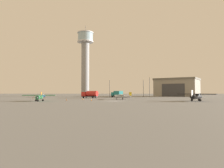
% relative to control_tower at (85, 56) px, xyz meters
% --- Properties ---
extents(ground_plane, '(400.00, 400.00, 0.00)m').
position_rel_control_tower_xyz_m(ground_plane, '(18.15, -59.73, -23.93)').
color(ground_plane, slate).
extents(control_tower, '(9.59, 9.59, 42.12)m').
position_rel_control_tower_xyz_m(control_tower, '(0.00, 0.00, 0.00)').
color(control_tower, gray).
rests_on(control_tower, ground_plane).
extents(hangar, '(29.29, 27.44, 10.45)m').
position_rel_control_tower_xyz_m(hangar, '(54.22, 0.68, -18.68)').
color(hangar, gray).
rests_on(hangar, ground_plane).
extents(airplane_silver, '(6.78, 8.63, 2.54)m').
position_rel_control_tower_xyz_m(airplane_silver, '(21.02, -47.22, -22.74)').
color(airplane_silver, '#B7BABF').
rests_on(airplane_silver, ground_plane).
extents(airplane_black, '(9.31, 8.29, 3.14)m').
position_rel_control_tower_xyz_m(airplane_black, '(41.70, -60.11, -22.46)').
color(airplane_black, black).
rests_on(airplane_black, ground_plane).
extents(airplane_green, '(8.92, 6.97, 2.62)m').
position_rel_control_tower_xyz_m(airplane_green, '(-3.10, -61.04, -22.70)').
color(airplane_green, '#287A42').
rests_on(airplane_green, ground_plane).
extents(truck_fuel_tanker_red, '(7.49, 5.06, 3.04)m').
position_rel_control_tower_xyz_m(truck_fuel_tanker_red, '(7.52, -32.63, -22.24)').
color(truck_fuel_tanker_red, '#38383D').
rests_on(truck_fuel_tanker_red, ground_plane).
extents(truck_box_teal, '(5.77, 6.45, 3.04)m').
position_rel_control_tower_xyz_m(truck_box_teal, '(19.07, -22.69, -22.25)').
color(truck_box_teal, '#38383D').
rests_on(truck_box_teal, ground_plane).
extents(car_blue, '(2.51, 4.69, 1.37)m').
position_rel_control_tower_xyz_m(car_blue, '(-16.48, -24.66, -23.19)').
color(car_blue, '#2847A8').
rests_on(car_blue, ground_plane).
extents(light_post_west, '(0.44, 0.44, 9.31)m').
position_rel_control_tower_xyz_m(light_post_west, '(14.95, -11.03, -18.43)').
color(light_post_west, '#38383D').
rests_on(light_post_west, ground_plane).
extents(light_post_east, '(0.44, 0.44, 9.28)m').
position_rel_control_tower_xyz_m(light_post_east, '(32.69, -13.29, -18.45)').
color(light_post_east, '#38383D').
rests_on(light_post_east, ground_plane).
extents(light_post_north, '(0.44, 0.44, 10.15)m').
position_rel_control_tower_xyz_m(light_post_north, '(35.20, -17.64, -17.99)').
color(light_post_north, '#38383D').
rests_on(light_post_north, ground_plane).
extents(traffic_cone_near_left, '(0.36, 0.36, 0.63)m').
position_rel_control_tower_xyz_m(traffic_cone_near_left, '(3.67, -56.62, -23.62)').
color(traffic_cone_near_left, black).
rests_on(traffic_cone_near_left, ground_plane).
extents(traffic_cone_near_right, '(0.36, 0.36, 0.60)m').
position_rel_control_tower_xyz_m(traffic_cone_near_right, '(7.86, -52.17, -23.63)').
color(traffic_cone_near_right, black).
rests_on(traffic_cone_near_right, ground_plane).
extents(traffic_cone_mid_apron, '(0.36, 0.36, 0.62)m').
position_rel_control_tower_xyz_m(traffic_cone_mid_apron, '(11.39, -57.15, -23.62)').
color(traffic_cone_mid_apron, black).
rests_on(traffic_cone_mid_apron, ground_plane).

